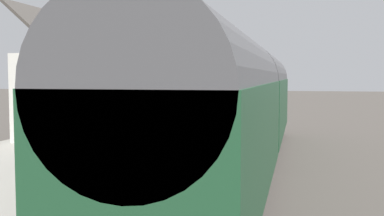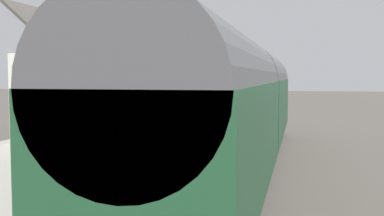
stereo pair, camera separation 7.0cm
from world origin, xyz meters
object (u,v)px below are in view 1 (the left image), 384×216
at_px(station_building, 102,92).
at_px(planter_bench_right, 56,162).
at_px(planter_edge_far, 79,139).
at_px(station_sign_board, 218,96).
at_px(lamp_post_platform, 214,69).
at_px(bench_by_lamp, 48,145).
at_px(planter_by_door, 217,105).
at_px(bench_near_building, 197,105).
at_px(train, 238,104).

distance_m(station_building, planter_bench_right, 8.38).
bearing_deg(planter_edge_far, station_building, 16.04).
bearing_deg(station_sign_board, lamp_post_platform, -176.28).
distance_m(station_building, bench_by_lamp, 6.40).
bearing_deg(planter_by_door, bench_by_lamp, 177.74).
distance_m(station_building, station_sign_board, 9.21).
distance_m(bench_near_building, lamp_post_platform, 5.57).
relative_size(train, station_building, 2.97).
relative_size(bench_near_building, planter_bench_right, 1.96).
distance_m(station_building, planter_by_door, 15.40).
xyz_separation_m(planter_edge_far, station_sign_board, (13.25, -1.92, 0.74)).
relative_size(bench_by_lamp, station_sign_board, 0.90).
height_order(bench_by_lamp, planter_bench_right, bench_by_lamp).
relative_size(train, lamp_post_platform, 5.25).
bearing_deg(planter_edge_far, station_sign_board, -8.25).
bearing_deg(train, bench_near_building, 18.03).
bearing_deg(planter_by_door, train, -167.75).
bearing_deg(station_sign_board, train, -166.64).
relative_size(bench_by_lamp, bench_near_building, 1.01).
bearing_deg(bench_by_lamp, bench_near_building, -0.56).
height_order(bench_near_building, planter_by_door, bench_near_building).
bearing_deg(bench_by_lamp, lamp_post_platform, -9.52).
xyz_separation_m(station_building, bench_by_lamp, (-6.16, -1.20, -1.23)).
xyz_separation_m(bench_near_building, planter_bench_right, (-19.39, -1.07, -0.07)).
height_order(planter_bench_right, station_sign_board, station_sign_board).
height_order(bench_near_building, planter_bench_right, bench_near_building).
xyz_separation_m(bench_by_lamp, planter_by_door, (21.36, -0.84, -0.21)).
relative_size(bench_near_building, station_sign_board, 0.89).
xyz_separation_m(bench_near_building, planter_by_door, (3.71, -0.67, -0.21)).
relative_size(planter_by_door, lamp_post_platform, 0.24).
bearing_deg(lamp_post_platform, station_sign_board, 3.72).
distance_m(bench_near_building, planter_by_door, 3.78).
height_order(planter_edge_far, planter_by_door, planter_edge_far).
xyz_separation_m(station_building, lamp_post_platform, (6.80, -3.37, 1.01)).
bearing_deg(station_building, train, -110.29).
bearing_deg(station_building, bench_by_lamp, -168.98).
bearing_deg(planter_by_door, planter_edge_far, 177.96).
bearing_deg(train, planter_by_door, 12.25).
bearing_deg(planter_edge_far, lamp_post_platform, -10.10).
height_order(train, planter_bench_right, train).
distance_m(station_building, bench_near_building, 11.63).
xyz_separation_m(station_building, planter_by_door, (15.20, -2.04, -1.44)).
bearing_deg(bench_near_building, bench_by_lamp, 179.44).
distance_m(bench_near_building, planter_bench_right, 19.42).
bearing_deg(planter_edge_far, bench_near_building, -0.13).
xyz_separation_m(station_building, station_sign_board, (8.60, -3.26, -0.52)).
bearing_deg(train, planter_edge_far, 119.16).
relative_size(bench_by_lamp, planter_by_door, 1.48).
relative_size(train, bench_by_lamp, 14.55).
relative_size(planter_edge_far, planter_bench_right, 1.16).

